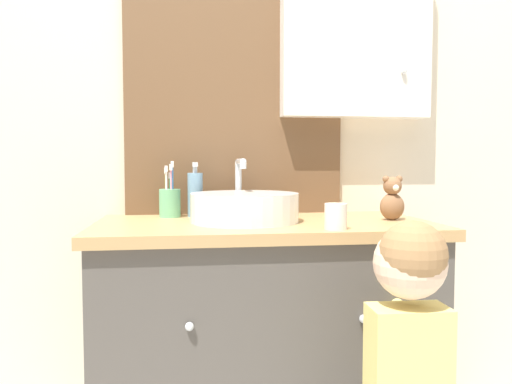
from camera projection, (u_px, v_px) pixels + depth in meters
The scene contains 8 objects.
wall_back at pixel (258, 112), 1.91m from camera, with size 3.20×0.18×2.50m.
vanity_counter at pixel (264, 354), 1.66m from camera, with size 1.09×0.56×0.89m.
sink_basin at pixel (245, 206), 1.62m from camera, with size 0.35×0.40×0.21m.
toothbrush_holder at pixel (170, 201), 1.75m from camera, with size 0.07×0.07×0.20m.
soap_dispenser at pixel (195, 194), 1.77m from camera, with size 0.05×0.05×0.19m.
child_figure at pixel (408, 367), 1.20m from camera, with size 0.19×0.46×0.95m.
teddy_bear at pixel (392, 199), 1.67m from camera, with size 0.08×0.07×0.15m.
drinking_cup at pixel (336, 216), 1.44m from camera, with size 0.07×0.07×0.08m, color silver.
Camera 1 is at (-0.25, -1.28, 1.09)m, focal length 35.00 mm.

